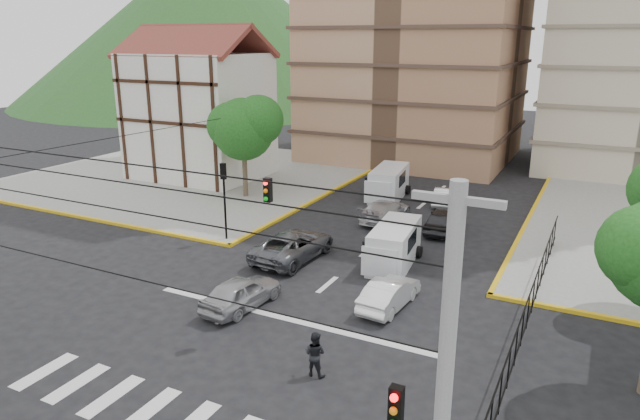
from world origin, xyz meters
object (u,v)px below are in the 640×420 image
Objects in this scene: traffic_light_nw at (224,189)px; van_left_lane at (388,184)px; car_silver_front_left at (241,292)px; van_right_lane at (393,247)px; car_white_front_right at (389,293)px; pedestrian_crosswalk at (315,354)px.

traffic_light_nw is 0.85× the size of van_left_lane.
car_silver_front_left is at bearing -49.87° from traffic_light_nw.
traffic_light_nw reaches higher than car_silver_front_left.
van_right_lane is 1.18× the size of car_silver_front_left.
van_left_lane is 1.33× the size of car_white_front_right.
van_right_lane reaches higher than car_silver_front_left.
car_silver_front_left is (0.48, -19.21, -0.39)m from van_left_lane.
traffic_light_nw reaches higher than van_left_lane.
van_left_lane is at bearing -74.65° from pedestrian_crosswalk.
car_silver_front_left is at bearing -125.59° from van_right_lane.
pedestrian_crosswalk is (1.00, -10.51, -0.21)m from van_right_lane.
van_left_lane reaches higher than van_right_lane.
car_silver_front_left is at bearing -30.13° from pedestrian_crosswalk.
car_silver_front_left is 2.52× the size of pedestrian_crosswalk.
car_silver_front_left is (-4.18, -7.36, -0.32)m from van_right_lane.
van_right_lane is 2.97× the size of pedestrian_crosswalk.
car_silver_front_left is 6.07m from pedestrian_crosswalk.
pedestrian_crosswalk is at bearing 90.08° from car_white_front_right.
van_right_lane is 4.72m from car_white_front_right.
van_left_lane is (5.05, 12.64, -2.02)m from traffic_light_nw.
van_right_lane reaches higher than pedestrian_crosswalk.
van_left_lane is 17.44m from car_white_front_right.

